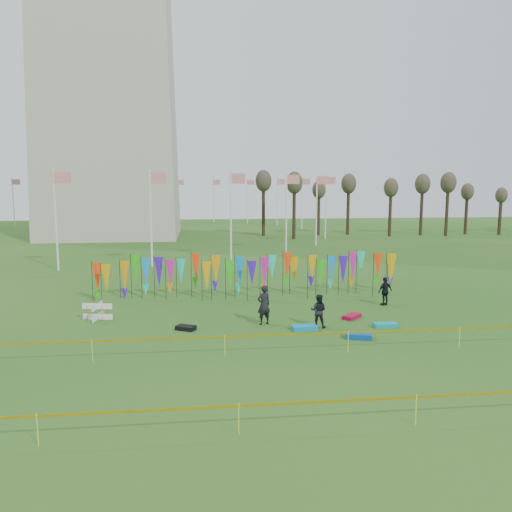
{
  "coord_description": "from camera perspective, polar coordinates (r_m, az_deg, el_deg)",
  "views": [
    {
      "loc": [
        -2.88,
        -20.63,
        6.68
      ],
      "look_at": [
        0.2,
        6.0,
        2.89
      ],
      "focal_mm": 35.0,
      "sensor_mm": 36.0,
      "label": 1
    }
  ],
  "objects": [
    {
      "name": "person_left",
      "position": [
        24.21,
        0.9,
        -5.59
      ],
      "size": [
        0.86,
        0.76,
        1.94
      ],
      "primitive_type": "imported",
      "rotation": [
        0.0,
        0.0,
        3.56
      ],
      "color": "black",
      "rests_on": "ground"
    },
    {
      "name": "kite_bag_teal",
      "position": [
        24.71,
        14.56,
        -7.65
      ],
      "size": [
        1.1,
        0.54,
        0.21
      ],
      "primitive_type": "cube",
      "rotation": [
        0.0,
        0.0,
        0.01
      ],
      "color": "#0BA1A4",
      "rests_on": "ground"
    },
    {
      "name": "ground",
      "position": [
        21.87,
        1.31,
        -9.74
      ],
      "size": [
        160.0,
        160.0,
        0.0
      ],
      "primitive_type": "plane",
      "color": "#215016",
      "rests_on": "ground"
    },
    {
      "name": "person_mid",
      "position": [
        23.97,
        7.15,
        -6.22
      ],
      "size": [
        0.9,
        0.75,
        1.6
      ],
      "primitive_type": "imported",
      "rotation": [
        0.0,
        0.0,
        2.73
      ],
      "color": "black",
      "rests_on": "ground"
    },
    {
      "name": "tree_line",
      "position": [
        73.44,
        21.93,
        7.07
      ],
      "size": [
        53.92,
        1.92,
        7.84
      ],
      "color": "#36291B",
      "rests_on": "ground"
    },
    {
      "name": "kite_bag_black",
      "position": [
        23.73,
        -8.03,
        -8.13
      ],
      "size": [
        1.02,
        0.87,
        0.2
      ],
      "primitive_type": "cube",
      "rotation": [
        0.0,
        0.0,
        -0.5
      ],
      "color": "black",
      "rests_on": "ground"
    },
    {
      "name": "person_right",
      "position": [
        28.97,
        14.54,
        -3.91
      ],
      "size": [
        1.07,
        0.84,
        1.61
      ],
      "primitive_type": "imported",
      "rotation": [
        0.0,
        0.0,
        3.5
      ],
      "color": "black",
      "rests_on": "ground"
    },
    {
      "name": "flagpole_ring",
      "position": [
        69.57,
        -15.87,
        5.53
      ],
      "size": [
        57.4,
        56.16,
        8.0
      ],
      "color": "silver",
      "rests_on": "ground"
    },
    {
      "name": "caution_tape_near",
      "position": [
        19.95,
        1.38,
        -9.16
      ],
      "size": [
        26.0,
        0.02,
        0.9
      ],
      "color": "yellow",
      "rests_on": "ground"
    },
    {
      "name": "kite_bag_red",
      "position": [
        25.93,
        10.9,
        -6.8
      ],
      "size": [
        1.16,
        1.13,
        0.2
      ],
      "primitive_type": "cube",
      "rotation": [
        0.0,
        0.0,
        0.75
      ],
      "color": "#AA0B32",
      "rests_on": "ground"
    },
    {
      "name": "box_kite",
      "position": [
        26.36,
        -17.67,
        -6.05
      ],
      "size": [
        0.78,
        0.78,
        0.86
      ],
      "rotation": [
        0.0,
        0.0,
        -0.17
      ],
      "color": "red",
      "rests_on": "ground"
    },
    {
      "name": "kite_bag_blue",
      "position": [
        22.71,
        11.63,
        -8.92
      ],
      "size": [
        1.26,
        0.91,
        0.24
      ],
      "primitive_type": "cube",
      "rotation": [
        0.0,
        0.0,
        -0.31
      ],
      "color": "#0A49A9",
      "rests_on": "ground"
    },
    {
      "name": "banner_row",
      "position": [
        29.8,
        -0.41,
        -1.73
      ],
      "size": [
        18.64,
        0.64,
        2.5
      ],
      "color": "black",
      "rests_on": "ground"
    },
    {
      "name": "kite_bag_turquoise",
      "position": [
        23.59,
        5.57,
        -8.16
      ],
      "size": [
        1.17,
        0.63,
        0.23
      ],
      "primitive_type": "cube",
      "rotation": [
        0.0,
        0.0,
        0.05
      ],
      "color": "#0D8AC6",
      "rests_on": "ground"
    },
    {
      "name": "caution_tape_far",
      "position": [
        14.2,
        5.02,
        -16.54
      ],
      "size": [
        26.0,
        0.02,
        0.9
      ],
      "color": "yellow",
      "rests_on": "ground"
    }
  ]
}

